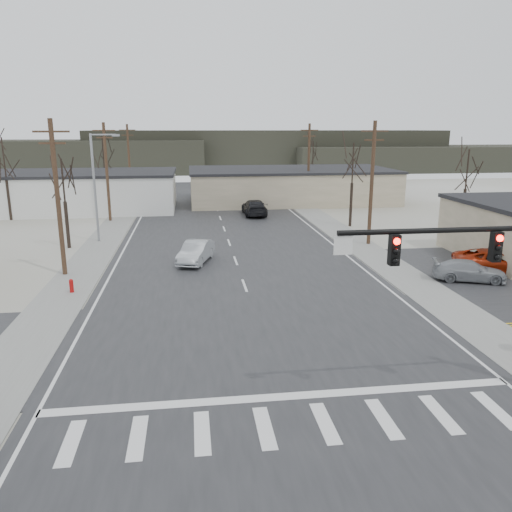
# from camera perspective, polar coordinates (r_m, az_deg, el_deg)

# --- Properties ---
(ground) EXTENTS (140.00, 140.00, 0.00)m
(ground) POSITION_cam_1_polar(r_m,az_deg,el_deg) (23.21, 0.87, -9.47)
(ground) COLOR silver
(ground) RESTS_ON ground
(main_road) EXTENTS (18.00, 110.00, 0.05)m
(main_road) POSITION_cam_1_polar(r_m,az_deg,el_deg) (37.33, -2.49, -0.17)
(main_road) COLOR #262729
(main_road) RESTS_ON ground
(cross_road) EXTENTS (90.00, 10.00, 0.04)m
(cross_road) POSITION_cam_1_polar(r_m,az_deg,el_deg) (23.20, 0.87, -9.42)
(cross_road) COLOR #262729
(cross_road) RESTS_ON ground
(sidewalk_left) EXTENTS (3.00, 90.00, 0.06)m
(sidewalk_left) POSITION_cam_1_polar(r_m,az_deg,el_deg) (42.71, -17.42, 1.05)
(sidewalk_left) COLOR gray
(sidewalk_left) RESTS_ON ground
(sidewalk_right) EXTENTS (3.00, 90.00, 0.06)m
(sidewalk_right) POSITION_cam_1_polar(r_m,az_deg,el_deg) (44.24, 10.73, 1.90)
(sidewalk_right) COLOR gray
(sidewalk_right) RESTS_ON ground
(fire_hydrant) EXTENTS (0.24, 0.24, 0.87)m
(fire_hydrant) POSITION_cam_1_polar(r_m,az_deg,el_deg) (31.16, -20.34, -3.21)
(fire_hydrant) COLOR #A50C0C
(fire_hydrant) RESTS_ON ground
(building_left_far) EXTENTS (22.30, 12.30, 4.50)m
(building_left_far) POSITION_cam_1_polar(r_m,az_deg,el_deg) (62.75, -19.47, 7.02)
(building_left_far) COLOR silver
(building_left_far) RESTS_ON ground
(building_right_far) EXTENTS (26.30, 14.30, 4.30)m
(building_right_far) POSITION_cam_1_polar(r_m,az_deg,el_deg) (66.71, 3.90, 8.10)
(building_right_far) COLOR #BEAC91
(building_right_far) RESTS_ON ground
(upole_left_b) EXTENTS (2.20, 0.30, 10.00)m
(upole_left_b) POSITION_cam_1_polar(r_m,az_deg,el_deg) (34.30, -21.74, 6.39)
(upole_left_b) COLOR #473421
(upole_left_b) RESTS_ON ground
(upole_left_c) EXTENTS (2.20, 0.30, 10.00)m
(upole_left_c) POSITION_cam_1_polar(r_m,az_deg,el_deg) (53.82, -16.69, 9.34)
(upole_left_c) COLOR #473421
(upole_left_c) RESTS_ON ground
(upole_left_d) EXTENTS (2.20, 0.30, 10.00)m
(upole_left_d) POSITION_cam_1_polar(r_m,az_deg,el_deg) (73.60, -14.31, 10.68)
(upole_left_d) COLOR #473421
(upole_left_d) RESTS_ON ground
(upole_right_a) EXTENTS (2.20, 0.30, 10.00)m
(upole_right_a) POSITION_cam_1_polar(r_m,az_deg,el_deg) (41.86, 13.10, 8.30)
(upole_right_a) COLOR #473421
(upole_right_a) RESTS_ON ground
(upole_right_b) EXTENTS (2.20, 0.30, 10.00)m
(upole_right_b) POSITION_cam_1_polar(r_m,az_deg,el_deg) (62.87, 6.04, 10.49)
(upole_right_b) COLOR #473421
(upole_right_b) RESTS_ON ground
(streetlight_main) EXTENTS (2.40, 0.25, 9.00)m
(streetlight_main) POSITION_cam_1_polar(r_m,az_deg,el_deg) (43.89, -17.75, 8.07)
(streetlight_main) COLOR gray
(streetlight_main) RESTS_ON ground
(tree_left_near) EXTENTS (3.30, 3.30, 7.35)m
(tree_left_near) POSITION_cam_1_polar(r_m,az_deg,el_deg) (42.38, -21.17, 7.78)
(tree_left_near) COLOR black
(tree_left_near) RESTS_ON ground
(tree_right_mid) EXTENTS (3.74, 3.74, 8.33)m
(tree_right_mid) POSITION_cam_1_polar(r_m,az_deg,el_deg) (49.65, 11.00, 10.12)
(tree_right_mid) COLOR black
(tree_right_mid) RESTS_ON ground
(tree_left_far) EXTENTS (3.96, 3.96, 8.82)m
(tree_left_far) POSITION_cam_1_polar(r_m,az_deg,el_deg) (67.95, -17.07, 11.13)
(tree_left_far) COLOR black
(tree_left_far) RESTS_ON ground
(tree_right_far) EXTENTS (3.52, 3.52, 7.84)m
(tree_right_far) POSITION_cam_1_polar(r_m,az_deg,el_deg) (75.32, 6.53, 11.37)
(tree_right_far) COLOR black
(tree_right_far) RESTS_ON ground
(tree_lot) EXTENTS (3.52, 3.52, 7.84)m
(tree_lot) POSITION_cam_1_polar(r_m,az_deg,el_deg) (49.95, 22.98, 8.88)
(tree_lot) COLOR black
(tree_lot) RESTS_ON ground
(tree_left_mid) EXTENTS (3.96, 3.96, 8.82)m
(tree_left_mid) POSITION_cam_1_polar(r_m,az_deg,el_deg) (58.23, -26.86, 9.79)
(tree_left_mid) COLOR black
(tree_left_mid) RESTS_ON ground
(hill_left) EXTENTS (70.00, 18.00, 7.00)m
(hill_left) POSITION_cam_1_polar(r_m,az_deg,el_deg) (117.56, -23.66, 10.31)
(hill_left) COLOR #333026
(hill_left) RESTS_ON ground
(hill_center) EXTENTS (80.00, 18.00, 9.00)m
(hill_center) POSITION_cam_1_polar(r_m,az_deg,el_deg) (118.50, 1.30, 11.99)
(hill_center) COLOR #333026
(hill_center) RESTS_ON ground
(hill_right) EXTENTS (60.00, 18.00, 5.50)m
(hill_right) POSITION_cam_1_polar(r_m,az_deg,el_deg) (123.24, 18.33, 10.56)
(hill_right) COLOR #333026
(hill_right) RESTS_ON ground
(sedan_crossing) EXTENTS (2.94, 4.92, 1.53)m
(sedan_crossing) POSITION_cam_1_polar(r_m,az_deg,el_deg) (35.98, -6.88, 0.48)
(sedan_crossing) COLOR #91969A
(sedan_crossing) RESTS_ON main_road
(car_far_a) EXTENTS (2.41, 5.91, 1.71)m
(car_far_a) POSITION_cam_1_polar(r_m,az_deg,el_deg) (55.54, -0.20, 5.58)
(car_far_a) COLOR black
(car_far_a) RESTS_ON main_road
(car_far_b) EXTENTS (2.98, 4.39, 1.39)m
(car_far_b) POSITION_cam_1_polar(r_m,az_deg,el_deg) (85.43, -5.67, 8.48)
(car_far_b) COLOR black
(car_far_b) RESTS_ON main_road
(car_parked_red) EXTENTS (5.94, 4.04, 1.51)m
(car_parked_red) POSITION_cam_1_polar(r_m,az_deg,el_deg) (36.95, 25.71, -0.53)
(car_parked_red) COLOR #972008
(car_parked_red) RESTS_ON parking_lot
(car_parked_silver) EXTENTS (4.76, 3.10, 1.28)m
(car_parked_silver) POSITION_cam_1_polar(r_m,az_deg,el_deg) (34.20, 23.20, -1.57)
(car_parked_silver) COLOR gray
(car_parked_silver) RESTS_ON parking_lot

